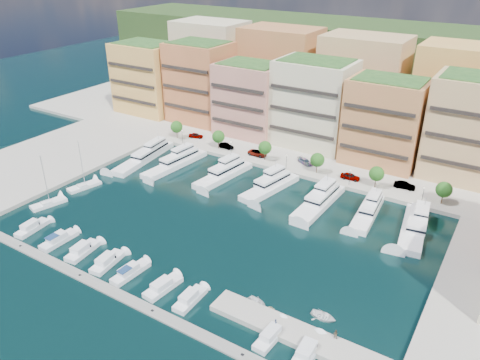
{
  "coord_description": "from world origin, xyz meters",
  "views": [
    {
      "loc": [
        51.02,
        -73.71,
        55.55
      ],
      "look_at": [
        -1.75,
        10.26,
        6.0
      ],
      "focal_mm": 35.0,
      "sensor_mm": 36.0,
      "label": 1
    }
  ],
  "objects": [
    {
      "name": "yacht_2",
      "position": [
        -12.62,
        19.96,
        1.21
      ],
      "size": [
        6.8,
        20.13,
        7.3
      ],
      "color": "white",
      "rests_on": "ground"
    },
    {
      "name": "ground",
      "position": [
        0.0,
        0.0,
        0.0
      ],
      "size": [
        400.0,
        400.0,
        0.0
      ],
      "primitive_type": "plane",
      "color": "black",
      "rests_on": "ground"
    },
    {
      "name": "sailboat_1",
      "position": [
        -39.77,
        -4.67,
        0.31
      ],
      "size": [
        4.75,
        8.91,
        13.2
      ],
      "color": "white",
      "rests_on": "ground"
    },
    {
      "name": "car_3",
      "position": [
        2.96,
        37.1,
        1.72
      ],
      "size": [
        5.38,
        3.91,
        1.45
      ],
      "primitive_type": "imported",
      "rotation": [
        0.0,
        0.0,
        1.15
      ],
      "color": "gray",
      "rests_on": "north_quay"
    },
    {
      "name": "north_quay",
      "position": [
        0.0,
        62.0,
        0.0
      ],
      "size": [
        220.0,
        64.0,
        2.0
      ],
      "primitive_type": "cube",
      "color": "#9E998E",
      "rests_on": "ground"
    },
    {
      "name": "person_0",
      "position": [
        25.93,
        -23.09,
        1.91
      ],
      "size": [
        0.72,
        0.79,
        1.82
      ],
      "primitive_type": "imported",
      "rotation": [
        0.0,
        0.0,
        2.14
      ],
      "color": "#262F4D",
      "rests_on": "finger_pier"
    },
    {
      "name": "lamppost_0",
      "position": [
        -36.0,
        31.2,
        3.83
      ],
      "size": [
        0.3,
        0.3,
        4.2
      ],
      "color": "black",
      "rests_on": "north_quay"
    },
    {
      "name": "yacht_4",
      "position": [
        15.1,
        19.53,
        1.09
      ],
      "size": [
        5.6,
        20.7,
        7.3
      ],
      "color": "white",
      "rests_on": "ground"
    },
    {
      "name": "backblock_2",
      "position": [
        5.0,
        74.0,
        16.0
      ],
      "size": [
        26.0,
        18.0,
        30.0
      ],
      "primitive_type": "cube",
      "color": "tan",
      "rests_on": "north_quay"
    },
    {
      "name": "cruiser_2",
      "position": [
        -17.48,
        -24.58,
        0.55
      ],
      "size": [
        3.74,
        8.0,
        2.55
      ],
      "color": "white",
      "rests_on": "ground"
    },
    {
      "name": "lamppost_1",
      "position": [
        -18.0,
        31.2,
        3.83
      ],
      "size": [
        0.3,
        0.3,
        4.2
      ],
      "color": "black",
      "rests_on": "north_quay"
    },
    {
      "name": "apartment_5",
      "position": [
        42.0,
        51.99,
        14.31
      ],
      "size": [
        22.0,
        16.5,
        26.8
      ],
      "color": "tan",
      "rests_on": "north_quay"
    },
    {
      "name": "backblock_0",
      "position": [
        -55.0,
        74.0,
        16.0
      ],
      "size": [
        26.0,
        18.0,
        30.0
      ],
      "primitive_type": "cube",
      "color": "beige",
      "rests_on": "north_quay"
    },
    {
      "name": "backblock_3",
      "position": [
        35.0,
        74.0,
        16.0
      ],
      "size": [
        26.0,
        18.0,
        30.0
      ],
      "primitive_type": "cube",
      "color": "#DFAA51",
      "rests_on": "north_quay"
    },
    {
      "name": "person_1",
      "position": [
        34.77,
        -20.0,
        1.81
      ],
      "size": [
        0.81,
        0.64,
        1.61
      ],
      "primitive_type": "imported",
      "rotation": [
        0.0,
        0.0,
        3.18
      ],
      "color": "brown",
      "rests_on": "finger_pier"
    },
    {
      "name": "yacht_5",
      "position": [
        26.53,
        20.87,
        1.21
      ],
      "size": [
        5.4,
        18.02,
        7.3
      ],
      "color": "white",
      "rests_on": "ground"
    },
    {
      "name": "tender_1",
      "position": [
        22.95,
        -18.94,
        0.42
      ],
      "size": [
        1.96,
        1.84,
        0.83
      ],
      "primitive_type": "imported",
      "rotation": [
        0.0,
        0.0,
        1.21
      ],
      "color": "beige",
      "rests_on": "ground"
    },
    {
      "name": "tree_2",
      "position": [
        -8.0,
        33.5,
        4.74
      ],
      "size": [
        3.8,
        3.8,
        5.65
      ],
      "color": "#473323",
      "rests_on": "north_quay"
    },
    {
      "name": "apartment_3",
      "position": [
        -2.0,
        51.99,
        13.81
      ],
      "size": [
        22.0,
        16.5,
        25.8
      ],
      "color": "beige",
      "rests_on": "north_quay"
    },
    {
      "name": "tree_5",
      "position": [
        40.0,
        33.5,
        4.74
      ],
      "size": [
        3.8,
        3.8,
        5.65
      ],
      "color": "#473323",
      "rests_on": "north_quay"
    },
    {
      "name": "apartment_1",
      "position": [
        -44.0,
        51.99,
        14.31
      ],
      "size": [
        20.0,
        16.5,
        26.8
      ],
      "color": "#CC7344",
      "rests_on": "north_quay"
    },
    {
      "name": "cruiser_3",
      "position": [
        -10.41,
        -24.58,
        0.55
      ],
      "size": [
        3.66,
        8.06,
        2.55
      ],
      "color": "white",
      "rests_on": "ground"
    },
    {
      "name": "yacht_3",
      "position": [
        1.4,
        20.28,
        1.21
      ],
      "size": [
        7.87,
        19.53,
        7.3
      ],
      "color": "white",
      "rests_on": "ground"
    },
    {
      "name": "car_5",
      "position": [
        30.49,
        36.73,
        1.86
      ],
      "size": [
        5.36,
        2.32,
        1.72
      ],
      "primitive_type": "imported",
      "rotation": [
        0.0,
        0.0,
        1.67
      ],
      "color": "gray",
      "rests_on": "north_quay"
    },
    {
      "name": "yacht_6",
      "position": [
        37.17,
        19.91,
        1.21
      ],
      "size": [
        7.54,
        20.33,
        7.3
      ],
      "color": "white",
      "rests_on": "ground"
    },
    {
      "name": "apartment_0",
      "position": [
        -66.0,
        49.99,
        13.31
      ],
      "size": [
        22.0,
        16.5,
        24.8
      ],
      "color": "#DFAA51",
      "rests_on": "north_quay"
    },
    {
      "name": "apartment_4",
      "position": [
        20.0,
        49.99,
        12.81
      ],
      "size": [
        20.0,
        15.5,
        23.8
      ],
      "color": "#BD7147",
      "rests_on": "north_quay"
    },
    {
      "name": "tender_0",
      "position": [
        20.2,
        -19.0,
        0.42
      ],
      "size": [
        4.73,
        3.92,
        0.85
      ],
      "primitive_type": "imported",
      "rotation": [
        0.0,
        0.0,
        1.29
      ],
      "color": "silver",
      "rests_on": "ground"
    },
    {
      "name": "cruiser_6",
      "position": [
        9.81,
        -24.58,
        0.55
      ],
      "size": [
        2.7,
        7.23,
        2.55
      ],
      "color": "white",
      "rests_on": "ground"
    },
    {
      "name": "yacht_1",
      "position": [
        -28.03,
        18.63,
        1.09
      ],
      "size": [
        6.27,
        22.81,
        7.3
      ],
      "color": "white",
      "rests_on": "ground"
    },
    {
      "name": "lamppost_3",
      "position": [
        18.0,
        31.2,
        3.83
      ],
      "size": [
        0.3,
        0.3,
        4.2
      ],
      "color": "black",
      "rests_on": "north_quay"
    },
    {
      "name": "south_pontoon",
      "position": [
        -3.0,
        -30.0,
        0.0
      ],
      "size": [
        72.0,
        2.2,
        0.35
      ],
      "primitive_type": "cube",
      "color": "gray",
      "rests_on": "ground"
    },
    {
      "name": "tender_2",
      "position": [
        31.18,
        -16.01,
        0.45
      ],
      "size": [
        4.37,
        3.13,
        0.91
      ],
      "primitive_type": "imported",
      "rotation": [
        0.0,
        0.0,
        1.57
      ],
      "color": "white",
      "rests_on": "ground"
    },
    {
      "name": "lamppost_4",
      "position": [
        36.0,
        31.2,
        3.83
      ],
      "size": [
        0.3,
        0.3,
        4.2
      ],
      "color": "black",
      "rests_on": "north_quay"
    },
    {
      "name": "tree_0",
      "position": [
        -40.0,
        33.5,
        4.74
      ],
      "size": [
        3.8,
        3.8,
        5.65
      ],
      "color": "#473323",
      "rests_on": "north_quay"
    },
    {
      "name": "lamppost_2",
      "position": [
        0.0,
        31.2,
        3.83
      ],
      "size": [
        0.3,
        0.3,
        4.2
      ],
      "color": "black",
      "rests_on": "north_quay"
    },
    {
      "name": "backblock_1",
      "position": [
        -25.0,
        74.0,
        16.0
      ],
      "size": [
        26.0,
        18.0,
        30.0
      ],
      "primitive_type": "cube",
      "color": "#BD7147",
      "rests_on": "north_quay"
    },
    {
      "name": "yacht_0",
      "position": [
        -38.64,
        17.64,
        1.21
      ],
      "size": [
        7.24,
        25.14,
        7.3
      ],
      "color": "white",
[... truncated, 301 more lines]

